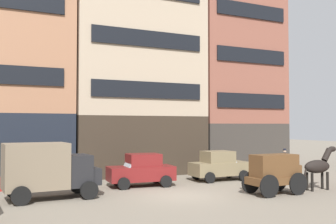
{
  "coord_description": "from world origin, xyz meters",
  "views": [
    {
      "loc": [
        -8.82,
        -17.16,
        3.44
      ],
      "look_at": [
        0.23,
        2.02,
        4.16
      ],
      "focal_mm": 42.02,
      "sensor_mm": 36.0,
      "label": 1
    }
  ],
  "objects_px": {
    "cargo_wagon": "(275,171)",
    "sedan_dark": "(141,170)",
    "draft_horse": "(318,166)",
    "pedestrian_officer": "(285,160)",
    "delivery_truck_near": "(49,169)",
    "fire_hydrant_curbside": "(2,183)",
    "sedan_light": "(219,166)"
  },
  "relations": [
    {
      "from": "sedan_light",
      "to": "cargo_wagon",
      "type": "bearing_deg",
      "value": -91.82
    },
    {
      "from": "pedestrian_officer",
      "to": "cargo_wagon",
      "type": "bearing_deg",
      "value": -134.95
    },
    {
      "from": "cargo_wagon",
      "to": "sedan_dark",
      "type": "xyz_separation_m",
      "value": [
        -5.12,
        5.21,
        -0.23
      ]
    },
    {
      "from": "draft_horse",
      "to": "sedan_light",
      "type": "bearing_deg",
      "value": 117.3
    },
    {
      "from": "sedan_dark",
      "to": "sedan_light",
      "type": "height_order",
      "value": "same"
    },
    {
      "from": "cargo_wagon",
      "to": "draft_horse",
      "type": "xyz_separation_m",
      "value": [
        2.95,
        0.0,
        0.12
      ]
    },
    {
      "from": "draft_horse",
      "to": "sedan_dark",
      "type": "relative_size",
      "value": 0.61
    },
    {
      "from": "draft_horse",
      "to": "delivery_truck_near",
      "type": "xyz_separation_m",
      "value": [
        -13.42,
        3.44,
        0.15
      ]
    },
    {
      "from": "cargo_wagon",
      "to": "pedestrian_officer",
      "type": "bearing_deg",
      "value": 45.05
    },
    {
      "from": "cargo_wagon",
      "to": "fire_hydrant_curbside",
      "type": "xyz_separation_m",
      "value": [
        -12.31,
        6.79,
        -0.72
      ]
    },
    {
      "from": "delivery_truck_near",
      "to": "pedestrian_officer",
      "type": "xyz_separation_m",
      "value": [
        16.56,
        2.66,
        -0.44
      ]
    },
    {
      "from": "sedan_light",
      "to": "pedestrian_officer",
      "type": "height_order",
      "value": "sedan_light"
    },
    {
      "from": "sedan_dark",
      "to": "fire_hydrant_curbside",
      "type": "height_order",
      "value": "sedan_dark"
    },
    {
      "from": "sedan_dark",
      "to": "pedestrian_officer",
      "type": "bearing_deg",
      "value": 4.56
    },
    {
      "from": "delivery_truck_near",
      "to": "pedestrian_officer",
      "type": "distance_m",
      "value": 16.78
    },
    {
      "from": "draft_horse",
      "to": "fire_hydrant_curbside",
      "type": "distance_m",
      "value": 16.72
    },
    {
      "from": "delivery_truck_near",
      "to": "pedestrian_officer",
      "type": "height_order",
      "value": "delivery_truck_near"
    },
    {
      "from": "sedan_light",
      "to": "fire_hydrant_curbside",
      "type": "distance_m",
      "value": 12.57
    },
    {
      "from": "pedestrian_officer",
      "to": "delivery_truck_near",
      "type": "bearing_deg",
      "value": -170.86
    },
    {
      "from": "delivery_truck_near",
      "to": "fire_hydrant_curbside",
      "type": "relative_size",
      "value": 5.35
    },
    {
      "from": "cargo_wagon",
      "to": "sedan_dark",
      "type": "bearing_deg",
      "value": 134.51
    },
    {
      "from": "sedan_dark",
      "to": "sedan_light",
      "type": "distance_m",
      "value": 5.3
    },
    {
      "from": "draft_horse",
      "to": "pedestrian_officer",
      "type": "height_order",
      "value": "draft_horse"
    },
    {
      "from": "cargo_wagon",
      "to": "delivery_truck_near",
      "type": "relative_size",
      "value": 0.66
    },
    {
      "from": "cargo_wagon",
      "to": "draft_horse",
      "type": "bearing_deg",
      "value": 0.01
    },
    {
      "from": "delivery_truck_near",
      "to": "sedan_light",
      "type": "distance_m",
      "value": 10.83
    },
    {
      "from": "delivery_truck_near",
      "to": "pedestrian_officer",
      "type": "relative_size",
      "value": 2.47
    },
    {
      "from": "sedan_light",
      "to": "pedestrian_officer",
      "type": "xyz_separation_m",
      "value": [
        5.92,
        0.72,
        0.07
      ]
    },
    {
      "from": "sedan_dark",
      "to": "cargo_wagon",
      "type": "bearing_deg",
      "value": -45.49
    },
    {
      "from": "sedan_dark",
      "to": "pedestrian_officer",
      "type": "distance_m",
      "value": 11.25
    },
    {
      "from": "delivery_truck_near",
      "to": "sedan_dark",
      "type": "relative_size",
      "value": 1.16
    },
    {
      "from": "delivery_truck_near",
      "to": "draft_horse",
      "type": "bearing_deg",
      "value": -14.37
    }
  ]
}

